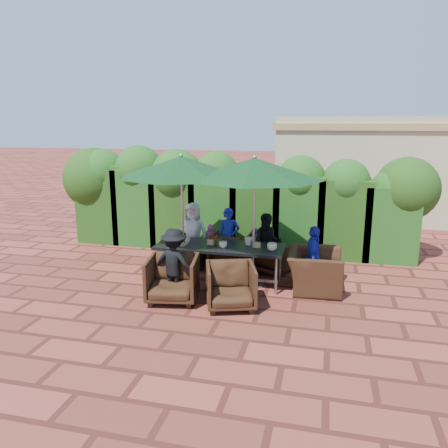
% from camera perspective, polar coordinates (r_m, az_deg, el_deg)
% --- Properties ---
extents(ground, '(80.00, 80.00, 0.00)m').
position_cam_1_polar(ground, '(8.64, -1.55, -7.39)').
color(ground, brown).
rests_on(ground, ground).
extents(dining_table, '(2.43, 0.90, 0.75)m').
position_cam_1_polar(dining_table, '(8.31, -0.51, -3.30)').
color(dining_table, black).
rests_on(dining_table, ground).
extents(umbrella_left, '(2.38, 2.38, 2.46)m').
position_cam_1_polar(umbrella_left, '(8.30, -5.60, 7.44)').
color(umbrella_left, gray).
rests_on(umbrella_left, ground).
extents(umbrella_right, '(2.49, 2.49, 2.46)m').
position_cam_1_polar(umbrella_right, '(7.91, 4.03, 7.20)').
color(umbrella_right, gray).
rests_on(umbrella_right, ground).
extents(chair_far_left, '(0.81, 0.78, 0.72)m').
position_cam_1_polar(chair_far_left, '(9.47, -4.20, -3.27)').
color(chair_far_left, black).
rests_on(chair_far_left, ground).
extents(chair_far_mid, '(0.85, 0.80, 0.83)m').
position_cam_1_polar(chair_far_mid, '(9.26, 0.89, -3.24)').
color(chair_far_mid, black).
rests_on(chair_far_mid, ground).
extents(chair_far_right, '(0.87, 0.85, 0.69)m').
position_cam_1_polar(chair_far_right, '(9.06, 6.54, -4.17)').
color(chair_far_right, black).
rests_on(chair_far_right, ground).
extents(chair_near_left, '(0.96, 0.92, 0.87)m').
position_cam_1_polar(chair_near_left, '(7.62, -6.74, -6.84)').
color(chair_near_left, black).
rests_on(chair_near_left, ground).
extents(chair_near_right, '(0.99, 0.95, 0.82)m').
position_cam_1_polar(chair_near_right, '(7.31, 0.88, -7.83)').
color(chair_near_right, black).
rests_on(chair_near_right, ground).
extents(chair_end_right, '(0.75, 1.13, 0.97)m').
position_cam_1_polar(chair_end_right, '(8.22, 11.80, -5.15)').
color(chair_end_right, black).
rests_on(chair_end_right, ground).
extents(adult_far_left, '(0.69, 0.44, 1.36)m').
position_cam_1_polar(adult_far_left, '(9.45, -4.06, -1.27)').
color(adult_far_left, silver).
rests_on(adult_far_left, ground).
extents(adult_far_mid, '(0.51, 0.44, 1.27)m').
position_cam_1_polar(adult_far_mid, '(9.30, 0.63, -1.77)').
color(adult_far_mid, '#1D25A1').
rests_on(adult_far_mid, ground).
extents(adult_far_right, '(0.63, 0.43, 1.23)m').
position_cam_1_polar(adult_far_right, '(9.00, 5.67, -2.47)').
color(adult_far_right, black).
rests_on(adult_far_right, ground).
extents(adult_near_left, '(0.85, 0.48, 1.25)m').
position_cam_1_polar(adult_near_left, '(7.69, -6.51, -5.14)').
color(adult_near_left, black).
rests_on(adult_near_left, ground).
extents(adult_end_right, '(0.39, 0.72, 1.20)m').
position_cam_1_polar(adult_end_right, '(8.19, 11.57, -4.38)').
color(adult_end_right, '#1D25A1').
rests_on(adult_end_right, ground).
extents(child_left, '(0.35, 0.30, 0.90)m').
position_cam_1_polar(child_left, '(9.44, -1.67, -2.71)').
color(child_left, '#C4458B').
rests_on(child_left, ground).
extents(child_right, '(0.36, 0.32, 0.87)m').
position_cam_1_polar(child_right, '(9.24, 3.96, -3.17)').
color(child_right, '#854392').
rests_on(child_right, ground).
extents(pedestrian_a, '(1.57, 0.90, 1.59)m').
position_cam_1_polar(pedestrian_a, '(12.21, 12.39, 2.29)').
color(pedestrian_a, '#227D3B').
rests_on(pedestrian_a, ground).
extents(pedestrian_b, '(0.82, 0.55, 1.62)m').
position_cam_1_polar(pedestrian_b, '(12.46, 13.89, 2.49)').
color(pedestrian_b, '#C4458B').
rests_on(pedestrian_b, ground).
extents(pedestrian_c, '(1.06, 1.20, 1.74)m').
position_cam_1_polar(pedestrian_c, '(12.49, 20.36, 2.36)').
color(pedestrian_c, '#999AA1').
rests_on(pedestrian_c, ground).
extents(cup_a, '(0.17, 0.17, 0.13)m').
position_cam_1_polar(cup_a, '(8.35, -6.99, -2.32)').
color(cup_a, beige).
rests_on(cup_a, dining_table).
extents(cup_b, '(0.14, 0.14, 0.13)m').
position_cam_1_polar(cup_b, '(8.53, -4.78, -1.94)').
color(cup_b, beige).
rests_on(cup_b, dining_table).
extents(cup_c, '(0.15, 0.15, 0.12)m').
position_cam_1_polar(cup_c, '(8.12, -0.11, -2.71)').
color(cup_c, beige).
rests_on(cup_c, dining_table).
extents(cup_d, '(0.16, 0.16, 0.15)m').
position_cam_1_polar(cup_d, '(8.30, 3.20, -2.27)').
color(cup_d, beige).
rests_on(cup_d, dining_table).
extents(cup_e, '(0.18, 0.18, 0.14)m').
position_cam_1_polar(cup_e, '(7.98, 6.30, -2.98)').
color(cup_e, beige).
rests_on(cup_e, dining_table).
extents(ketchup_bottle, '(0.04, 0.04, 0.17)m').
position_cam_1_polar(ketchup_bottle, '(8.40, -1.50, -1.99)').
color(ketchup_bottle, '#B20C0A').
rests_on(ketchup_bottle, dining_table).
extents(sauce_bottle, '(0.04, 0.04, 0.17)m').
position_cam_1_polar(sauce_bottle, '(8.32, -1.03, -2.14)').
color(sauce_bottle, '#4C230C').
rests_on(sauce_bottle, dining_table).
extents(serving_tray, '(0.35, 0.25, 0.02)m').
position_cam_1_polar(serving_tray, '(8.38, -6.06, -2.64)').
color(serving_tray, '#A1794D').
rests_on(serving_tray, dining_table).
extents(number_block_left, '(0.12, 0.06, 0.10)m').
position_cam_1_polar(number_block_left, '(8.32, -1.75, -2.40)').
color(number_block_left, tan).
rests_on(number_block_left, dining_table).
extents(number_block_right, '(0.12, 0.06, 0.10)m').
position_cam_1_polar(number_block_right, '(8.15, 4.36, -2.75)').
color(number_block_right, tan).
rests_on(number_block_right, dining_table).
extents(hedge_wall, '(9.10, 1.60, 2.48)m').
position_cam_1_polar(hedge_wall, '(10.55, -0.00, 3.89)').
color(hedge_wall, '#1A390F').
rests_on(hedge_wall, ground).
extents(building, '(6.20, 3.08, 3.20)m').
position_cam_1_polar(building, '(14.93, 18.95, 6.96)').
color(building, '#B9AD8A').
rests_on(building, ground).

